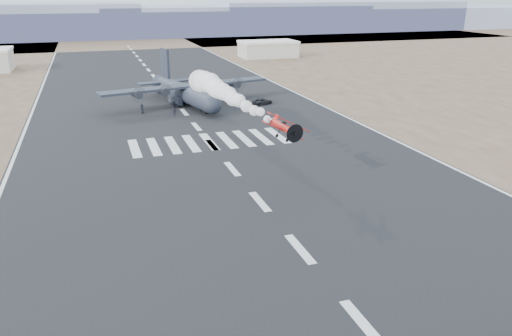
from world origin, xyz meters
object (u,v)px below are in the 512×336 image
crew_g (201,109)px  transport_aircraft (184,91)px  crew_h (210,109)px  crew_f (174,105)px  crew_b (187,103)px  crew_a (204,102)px  crew_d (215,101)px  support_vehicle (263,101)px  hangar_right (268,49)px  aerobatic_biplane (284,127)px  crew_e (142,109)px  crew_c (175,112)px

crew_g → transport_aircraft: bearing=85.1°
crew_h → crew_f: bearing=166.6°
crew_b → crew_h: bearing=135.0°
transport_aircraft → crew_a: 5.55m
crew_b → crew_h: size_ratio=1.15×
crew_h → crew_d: bearing=93.9°
transport_aircraft → support_vehicle: transport_aircraft is taller
support_vehicle → crew_g: bearing=85.5°
crew_a → crew_h: crew_a is taller
crew_f → crew_g: size_ratio=1.08×
crew_f → crew_g: crew_f is taller
crew_d → hangar_right: bearing=98.5°
hangar_right → crew_d: bearing=-117.5°
aerobatic_biplane → crew_e: size_ratio=3.04×
hangar_right → crew_d: (-38.30, -73.46, -2.09)m
crew_b → crew_g: bearing=123.5°
crew_a → transport_aircraft: bearing=55.1°
crew_a → crew_d: (2.65, 0.45, -0.01)m
crew_c → crew_h: size_ratio=1.03×
support_vehicle → crew_h: crew_h is taller
hangar_right → crew_g: size_ratio=13.12×
aerobatic_biplane → transport_aircraft: 52.84m
aerobatic_biplane → crew_e: 48.41m
transport_aircraft → crew_g: bearing=-92.9°
crew_b → crew_c: size_ratio=1.12×
crew_d → crew_f: bearing=-136.6°
transport_aircraft → crew_a: transport_aircraft is taller
crew_c → crew_e: (-5.81, 4.45, 0.12)m
crew_f → crew_h: size_ratio=1.06×
crew_c → aerobatic_biplane: bearing=-67.8°
support_vehicle → crew_b: bearing=62.9°
aerobatic_biplane → crew_g: 43.76m
transport_aircraft → crew_h: size_ratio=23.60×
support_vehicle → crew_h: 13.44m
crew_d → crew_h: bearing=-77.3°
crew_b → transport_aircraft: bearing=-73.2°
crew_d → support_vehicle: bearing=22.1°
crew_b → crew_e: 10.12m
crew_c → crew_g: (5.51, 1.36, -0.04)m
aerobatic_biplane → crew_b: size_ratio=3.13×
crew_g → crew_f: bearing=119.4°
aerobatic_biplane → crew_h: bearing=84.9°
crew_b → crew_c: bearing=80.8°
aerobatic_biplane → support_vehicle: (13.37, 46.65, -7.20)m
crew_a → crew_c: 10.11m
aerobatic_biplane → crew_e: bearing=100.8°
transport_aircraft → crew_e: 11.74m
crew_b → crew_f: bearing=42.6°
crew_g → crew_d: bearing=37.9°
aerobatic_biplane → transport_aircraft: bearing=88.7°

